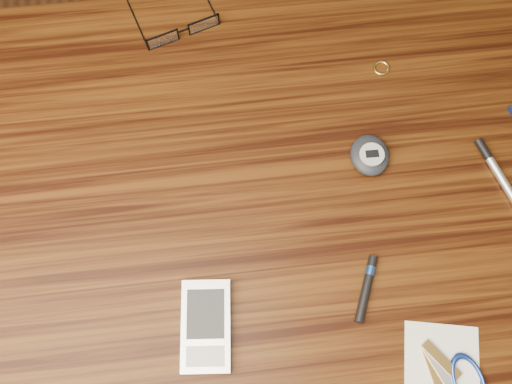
# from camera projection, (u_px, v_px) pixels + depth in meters

# --- Properties ---
(ground) EXTENTS (3.80, 3.80, 0.00)m
(ground) POSITION_uv_depth(u_px,v_px,m) (236.00, 295.00, 1.46)
(ground) COLOR #472814
(ground) RESTS_ON ground
(desk) EXTENTS (1.00, 0.70, 0.75)m
(desk) POSITION_uv_depth(u_px,v_px,m) (221.00, 231.00, 0.84)
(desk) COLOR #3A1D09
(desk) RESTS_ON ground
(eyeglasses) EXTENTS (0.14, 0.14, 0.02)m
(eyeglasses) POSITION_uv_depth(u_px,v_px,m) (182.00, 29.00, 0.82)
(eyeglasses) COLOR black
(eyeglasses) RESTS_ON desk
(gold_ring) EXTENTS (0.03, 0.03, 0.00)m
(gold_ring) POSITION_uv_depth(u_px,v_px,m) (381.00, 68.00, 0.81)
(gold_ring) COLOR #DDC45E
(gold_ring) RESTS_ON desk
(pda_phone) EXTENTS (0.07, 0.12, 0.02)m
(pda_phone) POSITION_uv_depth(u_px,v_px,m) (206.00, 326.00, 0.69)
(pda_phone) COLOR #B0B0B5
(pda_phone) RESTS_ON desk
(pedometer) EXTENTS (0.05, 0.06, 0.02)m
(pedometer) POSITION_uv_depth(u_px,v_px,m) (370.00, 155.00, 0.76)
(pedometer) COLOR black
(pedometer) RESTS_ON desk
(notepad_keys) EXTENTS (0.11, 0.12, 0.01)m
(notepad_keys) POSITION_uv_depth(u_px,v_px,m) (456.00, 374.00, 0.68)
(notepad_keys) COLOR silver
(notepad_keys) RESTS_ON desk
(silver_pen) EXTENTS (0.05, 0.13, 0.01)m
(silver_pen) POSITION_uv_depth(u_px,v_px,m) (500.00, 177.00, 0.76)
(silver_pen) COLOR silver
(silver_pen) RESTS_ON desk
(black_blue_pen) EXTENTS (0.04, 0.08, 0.01)m
(black_blue_pen) POSITION_uv_depth(u_px,v_px,m) (367.00, 287.00, 0.71)
(black_blue_pen) COLOR black
(black_blue_pen) RESTS_ON desk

